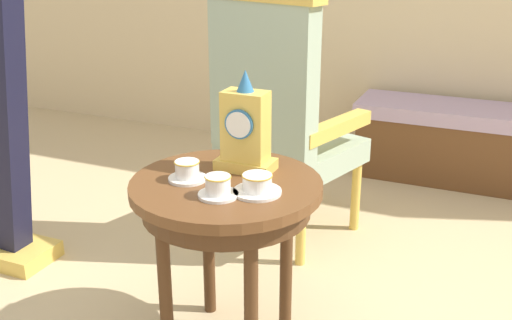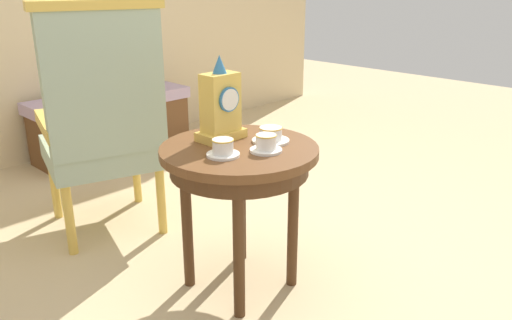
% 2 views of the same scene
% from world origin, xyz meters
% --- Properties ---
extents(ground_plane, '(10.00, 10.00, 0.00)m').
position_xyz_m(ground_plane, '(0.00, 0.00, 0.00)').
color(ground_plane, tan).
extents(side_table, '(0.62, 0.62, 0.61)m').
position_xyz_m(side_table, '(-0.01, 0.06, 0.53)').
color(side_table, brown).
rests_on(side_table, ground).
extents(teacup_left, '(0.12, 0.12, 0.06)m').
position_xyz_m(teacup_left, '(-0.12, 0.02, 0.64)').
color(teacup_left, white).
rests_on(teacup_left, side_table).
extents(teacup_right, '(0.12, 0.12, 0.07)m').
position_xyz_m(teacup_right, '(0.02, -0.06, 0.64)').
color(teacup_right, white).
rests_on(teacup_right, side_table).
extents(teacup_center, '(0.15, 0.15, 0.06)m').
position_xyz_m(teacup_center, '(0.12, 0.01, 0.64)').
color(teacup_center, white).
rests_on(teacup_center, side_table).
extents(mantel_clock, '(0.19, 0.11, 0.34)m').
position_xyz_m(mantel_clock, '(0.01, 0.17, 0.75)').
color(mantel_clock, gold).
rests_on(mantel_clock, side_table).
extents(armchair, '(0.67, 0.67, 1.14)m').
position_xyz_m(armchair, '(-0.14, 0.85, 0.59)').
color(armchair, '#9EB299').
rests_on(armchair, ground).
extents(window_bench, '(1.13, 0.40, 0.44)m').
position_xyz_m(window_bench, '(0.53, 1.95, 0.22)').
color(window_bench, '#B299B7').
rests_on(window_bench, ground).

